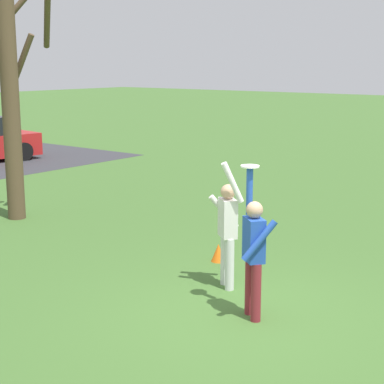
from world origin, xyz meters
The scene contains 6 objects.
ground_plane centered at (0.00, 0.00, 0.00)m, with size 120.00×120.00×0.00m, color #426B2D.
person_catcher centered at (0.04, -0.13, 0.98)m, with size 0.54×0.58×2.08m.
person_defender centered at (0.82, 0.84, 0.98)m, with size 0.64×0.66×2.05m.
frisbee_disc centered at (0.18, 0.04, 2.09)m, with size 0.26×0.26×0.02m, color white.
bare_tree_tall centered at (1.61, 7.17, 3.02)m, with size 2.16×2.17×5.70m.
field_cone_orange centered at (1.80, 1.71, 0.16)m, with size 0.26×0.26×0.32m, color orange.
Camera 1 is at (-6.98, -4.51, 3.47)m, focal length 58.96 mm.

